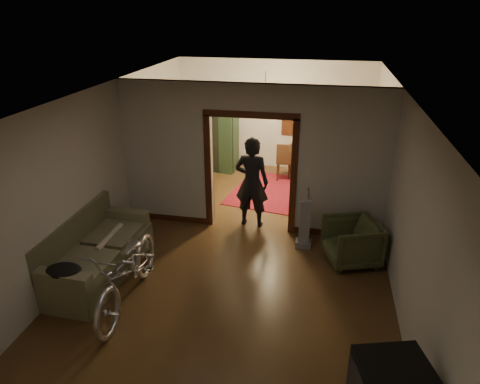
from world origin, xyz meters
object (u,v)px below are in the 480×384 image
(bicycle, at_px, (128,270))
(armchair, at_px, (352,242))
(locker, at_px, (219,136))
(sofa, at_px, (95,247))
(person, at_px, (252,182))
(desk, at_px, (309,163))

(bicycle, relative_size, armchair, 2.51)
(armchair, xyz_separation_m, locker, (-3.24, 3.86, 0.53))
(bicycle, xyz_separation_m, armchair, (3.21, 1.75, -0.17))
(sofa, bearing_deg, armchair, 18.71)
(person, xyz_separation_m, desk, (0.98, 2.76, -0.52))
(bicycle, bearing_deg, locker, 87.27)
(person, relative_size, desk, 1.76)
(bicycle, distance_m, person, 3.07)
(bicycle, height_order, person, person)
(bicycle, relative_size, desk, 2.06)
(sofa, xyz_separation_m, locker, (0.80, 5.05, 0.42))
(person, bearing_deg, locker, -60.45)
(person, height_order, locker, locker)
(locker, relative_size, desk, 1.79)
(bicycle, relative_size, person, 1.17)
(desk, bearing_deg, sofa, -108.34)
(person, height_order, desk, person)
(armchair, distance_m, locker, 5.07)
(sofa, relative_size, desk, 2.12)
(sofa, xyz_separation_m, desk, (3.13, 4.94, -0.12))
(bicycle, relative_size, locker, 1.15)
(sofa, bearing_deg, person, 47.77)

